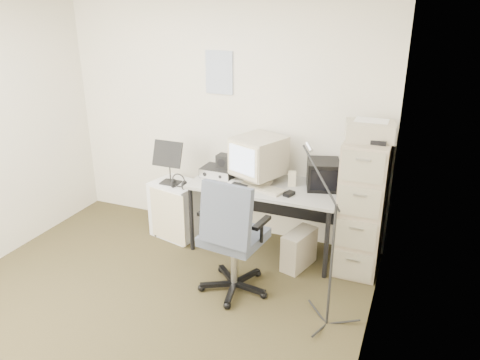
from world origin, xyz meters
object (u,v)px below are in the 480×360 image
at_px(filing_cabinet, 363,206).
at_px(office_chair, 234,235).
at_px(desk, 265,217).
at_px(side_cart, 177,209).

height_order(filing_cabinet, office_chair, filing_cabinet).
bearing_deg(office_chair, filing_cabinet, 47.43).
xyz_separation_m(desk, side_cart, (-1.00, -0.06, -0.06)).
height_order(filing_cabinet, side_cart, filing_cabinet).
bearing_deg(desk, filing_cabinet, 1.81).
bearing_deg(filing_cabinet, side_cart, -177.47).
bearing_deg(desk, side_cart, -176.78).
bearing_deg(filing_cabinet, office_chair, -139.59).
relative_size(filing_cabinet, office_chair, 1.17).
relative_size(desk, office_chair, 1.35).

